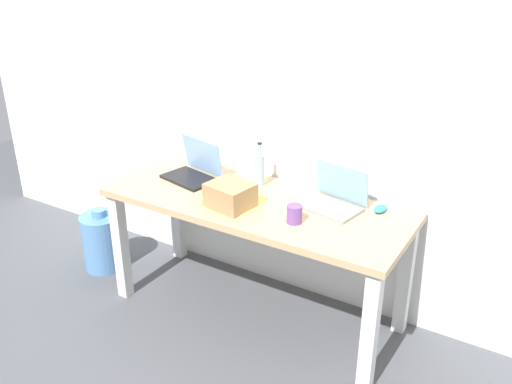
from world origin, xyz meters
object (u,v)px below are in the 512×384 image
object	(u,v)px
coffee_mug	(294,214)
computer_mouse	(380,209)
laptop_left	(194,170)
desk	(256,217)
beer_bottle	(260,169)
cardboard_box	(230,195)
water_cooler_jug	(103,241)
laptop_right	(333,198)

from	to	relation	value
coffee_mug	computer_mouse	bearing A→B (deg)	45.86
laptop_left	coffee_mug	world-z (taller)	laptop_left
desk	beer_bottle	size ratio (longest dim) A/B	6.45
beer_bottle	computer_mouse	bearing A→B (deg)	2.85
beer_bottle	computer_mouse	distance (m)	0.73
computer_mouse	cardboard_box	world-z (taller)	cardboard_box
cardboard_box	water_cooler_jug	world-z (taller)	cardboard_box
desk	beer_bottle	world-z (taller)	beer_bottle
laptop_left	cardboard_box	bearing A→B (deg)	-28.10
computer_mouse	water_cooler_jug	size ratio (longest dim) A/B	0.23
laptop_left	coffee_mug	xyz separation A→B (m)	(0.78, -0.20, -0.00)
desk	laptop_left	world-z (taller)	laptop_left
beer_bottle	coffee_mug	bearing A→B (deg)	-38.44
desk	cardboard_box	size ratio (longest dim) A/B	7.51
laptop_left	beer_bottle	xyz separation A→B (m)	(0.39, 0.11, 0.05)
computer_mouse	coffee_mug	xyz separation A→B (m)	(-0.33, -0.34, 0.03)
computer_mouse	coffee_mug	size ratio (longest dim) A/B	1.05
computer_mouse	water_cooler_jug	bearing A→B (deg)	-163.12
cardboard_box	water_cooler_jug	xyz separation A→B (m)	(-1.08, 0.04, -0.62)
beer_bottle	computer_mouse	size ratio (longest dim) A/B	2.66
desk	cardboard_box	xyz separation A→B (m)	(-0.08, -0.14, 0.17)
desk	water_cooler_jug	size ratio (longest dim) A/B	3.96
coffee_mug	desk	bearing A→B (deg)	157.47
desk	coffee_mug	xyz separation A→B (m)	(0.30, -0.13, 0.15)
laptop_right	beer_bottle	distance (m)	0.49
cardboard_box	coffee_mug	size ratio (longest dim) A/B	2.40
laptop_right	cardboard_box	bearing A→B (deg)	-149.01
laptop_right	water_cooler_jug	distance (m)	1.68
computer_mouse	cardboard_box	xyz separation A→B (m)	(-0.71, -0.36, 0.05)
desk	laptop_left	bearing A→B (deg)	170.91
desk	cardboard_box	bearing A→B (deg)	-119.26
computer_mouse	desk	bearing A→B (deg)	-154.19
desk	water_cooler_jug	world-z (taller)	desk
cardboard_box	coffee_mug	world-z (taller)	cardboard_box
desk	laptop_right	size ratio (longest dim) A/B	4.72
coffee_mug	water_cooler_jug	xyz separation A→B (m)	(-1.46, 0.03, -0.60)
beer_bottle	cardboard_box	world-z (taller)	beer_bottle
laptop_left	computer_mouse	distance (m)	1.12
laptop_right	laptop_left	bearing A→B (deg)	-175.47
cardboard_box	water_cooler_jug	size ratio (longest dim) A/B	0.53
desk	cardboard_box	world-z (taller)	cardboard_box
laptop_left	beer_bottle	distance (m)	0.41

